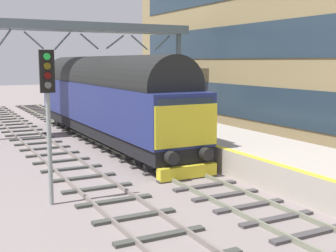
% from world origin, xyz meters
% --- Properties ---
extents(ground_plane, '(140.00, 140.00, 0.00)m').
position_xyz_m(ground_plane, '(0.00, 0.00, 0.00)').
color(ground_plane, gray).
rests_on(ground_plane, ground).
extents(track_main, '(2.50, 60.00, 0.15)m').
position_xyz_m(track_main, '(0.00, 0.00, 0.05)').
color(track_main, gray).
rests_on(track_main, ground).
extents(track_adjacent_west, '(2.50, 60.00, 0.15)m').
position_xyz_m(track_adjacent_west, '(-3.46, 0.00, 0.06)').
color(track_adjacent_west, gray).
rests_on(track_adjacent_west, ground).
extents(station_platform, '(4.00, 44.00, 1.01)m').
position_xyz_m(station_platform, '(3.60, 0.00, 0.50)').
color(station_platform, '#B2A89C').
rests_on(station_platform, ground).
extents(diesel_locomotive, '(2.74, 18.15, 4.68)m').
position_xyz_m(diesel_locomotive, '(0.00, 7.07, 2.48)').
color(diesel_locomotive, black).
rests_on(diesel_locomotive, ground).
extents(signal_post_near, '(0.44, 0.22, 4.75)m').
position_xyz_m(signal_post_near, '(-5.26, -2.57, 3.09)').
color(signal_post_near, gray).
rests_on(signal_post_near, ground).
extents(waiting_passenger, '(0.45, 0.47, 1.64)m').
position_xyz_m(waiting_passenger, '(2.93, 4.94, 1.99)').
color(waiting_passenger, '#262F2E').
rests_on(waiting_passenger, station_platform).
extents(overhead_footbridge, '(12.76, 2.00, 6.68)m').
position_xyz_m(overhead_footbridge, '(0.32, 10.58, 6.06)').
color(overhead_footbridge, slate).
rests_on(overhead_footbridge, ground).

